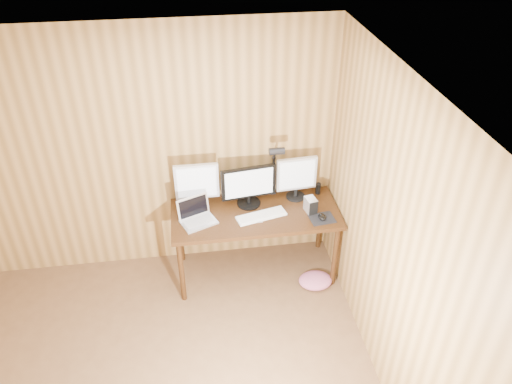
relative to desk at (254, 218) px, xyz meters
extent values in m
plane|color=silver|center=(-0.93, -1.70, 1.87)|extent=(4.00, 4.00, 0.00)
plane|color=olive|center=(-0.93, 0.30, 0.62)|extent=(4.00, 0.00, 4.00)
plane|color=olive|center=(0.82, -1.70, 0.62)|extent=(0.00, 4.00, 4.00)
cube|color=#321B0A|center=(0.00, -0.07, 0.10)|extent=(1.60, 0.70, 0.04)
cube|color=#321B0A|center=(0.00, 0.25, -0.17)|extent=(1.48, 0.02, 0.51)
cylinder|color=#321B0A|center=(-0.74, -0.36, -0.27)|extent=(0.05, 0.05, 0.71)
cylinder|color=#321B0A|center=(-0.74, 0.22, -0.27)|extent=(0.05, 0.05, 0.71)
cylinder|color=#321B0A|center=(0.74, -0.36, -0.27)|extent=(0.05, 0.05, 0.71)
cylinder|color=#321B0A|center=(0.74, 0.22, -0.27)|extent=(0.05, 0.05, 0.71)
cylinder|color=black|center=(-0.04, 0.08, 0.13)|extent=(0.23, 0.23, 0.02)
cylinder|color=black|center=(-0.04, 0.08, 0.18)|extent=(0.03, 0.03, 0.07)
cube|color=black|center=(-0.04, 0.08, 0.37)|extent=(0.53, 0.10, 0.33)
cube|color=silver|center=(-0.04, 0.06, 0.37)|extent=(0.46, 0.06, 0.28)
cylinder|color=black|center=(-0.53, 0.11, 0.13)|extent=(0.20, 0.20, 0.02)
cylinder|color=black|center=(-0.53, 0.11, 0.19)|extent=(0.04, 0.04, 0.09)
cube|color=silver|center=(-0.53, 0.11, 0.41)|extent=(0.42, 0.04, 0.36)
cube|color=silver|center=(-0.53, 0.09, 0.41)|extent=(0.37, 0.00, 0.31)
cylinder|color=black|center=(0.43, 0.13, 0.13)|extent=(0.19, 0.19, 0.02)
cylinder|color=black|center=(0.43, 0.13, 0.18)|extent=(0.04, 0.04, 0.08)
cube|color=silver|center=(0.43, 0.13, 0.40)|extent=(0.40, 0.07, 0.34)
cube|color=silver|center=(0.44, 0.10, 0.40)|extent=(0.35, 0.03, 0.30)
cube|color=silver|center=(-0.54, -0.16, 0.13)|extent=(0.37, 0.32, 0.02)
cube|color=silver|center=(-0.58, -0.06, 0.24)|extent=(0.31, 0.16, 0.21)
cube|color=black|center=(-0.58, -0.06, 0.24)|extent=(0.27, 0.14, 0.17)
cube|color=#B2B2B7|center=(-0.54, -0.16, 0.14)|extent=(0.30, 0.22, 0.00)
cube|color=white|center=(0.05, -0.15, 0.13)|extent=(0.50, 0.26, 0.02)
cube|color=white|center=(0.05, -0.15, 0.14)|extent=(0.46, 0.22, 0.00)
cube|color=black|center=(0.61, -0.26, 0.12)|extent=(0.25, 0.21, 0.00)
ellipsoid|color=black|center=(0.61, -0.26, 0.14)|extent=(0.09, 0.12, 0.04)
cube|color=silver|center=(0.52, -0.13, 0.19)|extent=(0.12, 0.14, 0.15)
cube|color=black|center=(0.54, -0.19, 0.19)|extent=(0.09, 0.02, 0.14)
cube|color=silver|center=(0.02, -0.19, 0.13)|extent=(0.05, 0.10, 0.01)
cube|color=black|center=(0.02, -0.19, 0.13)|extent=(0.04, 0.06, 0.00)
cylinder|color=black|center=(0.67, 0.16, 0.18)|extent=(0.05, 0.05, 0.12)
cube|color=black|center=(0.23, 0.24, 0.11)|extent=(0.05, 0.06, 0.06)
cylinder|color=black|center=(0.23, 0.24, 0.33)|extent=(0.03, 0.03, 0.41)
sphere|color=black|center=(0.23, 0.24, 0.53)|extent=(0.04, 0.04, 0.04)
cylinder|color=black|center=(0.23, 0.17, 0.61)|extent=(0.02, 0.14, 0.17)
cylinder|color=black|center=(0.23, 0.09, 0.68)|extent=(0.15, 0.07, 0.07)
camera|label=1|loc=(-0.55, -3.87, 2.95)|focal=35.00mm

